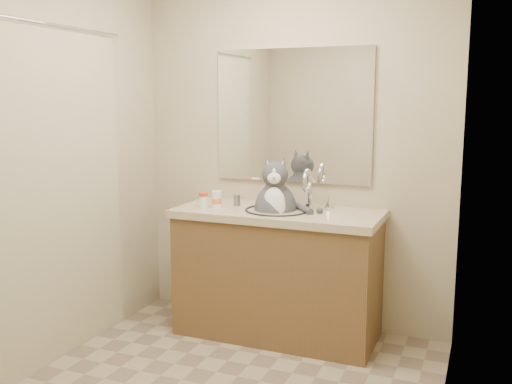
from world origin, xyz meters
TOP-DOWN VIEW (x-y plane):
  - room at (0.00, 0.00)m, footprint 2.22×2.52m
  - vanity at (0.00, 0.96)m, footprint 1.34×0.59m
  - mirror at (0.00, 1.24)m, footprint 1.10×0.02m
  - shower_curtain at (-1.05, 0.10)m, footprint 0.02×1.30m
  - cat at (-0.02, 0.97)m, footprint 0.46×0.37m
  - pill_bottle_redcap at (-0.48, 0.85)m, footprint 0.06×0.06m
  - pill_bottle_orange at (-0.41, 0.89)m, footprint 0.07×0.07m
  - grey_canister at (-0.31, 1.00)m, footprint 0.05×0.05m

SIDE VIEW (x-z plane):
  - vanity at x=0.00m, z-range -0.12..1.00m
  - cat at x=-0.02m, z-range 0.59..1.15m
  - grey_canister at x=-0.31m, z-range 0.85..0.92m
  - pill_bottle_redcap at x=-0.48m, z-range 0.85..0.95m
  - pill_bottle_orange at x=-0.41m, z-range 0.85..0.96m
  - shower_curtain at x=-1.05m, z-range 0.06..2.00m
  - room at x=0.00m, z-range -0.01..2.41m
  - mirror at x=0.00m, z-range 1.00..1.90m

